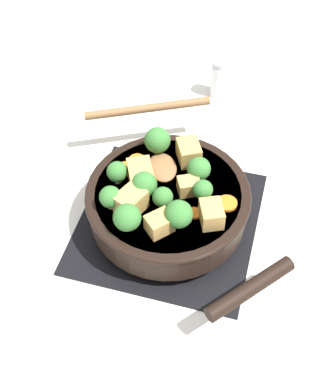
{
  "coord_description": "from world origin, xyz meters",
  "views": [
    {
      "loc": [
        -0.55,
        -0.15,
        0.77
      ],
      "look_at": [
        0.0,
        0.0,
        0.09
      ],
      "focal_mm": 50.0,
      "sensor_mm": 36.0,
      "label": 1
    }
  ],
  "objects": [
    {
      "name": "broccoli_floret_near_spoon",
      "position": [
        0.09,
        0.04,
        0.12
      ],
      "size": [
        0.05,
        0.05,
        0.05
      ],
      "color": "#709956",
      "rests_on": "skillet_pan"
    },
    {
      "name": "broccoli_floret_south_cluster",
      "position": [
        -0.06,
        -0.03,
        0.12
      ],
      "size": [
        0.05,
        0.05,
        0.05
      ],
      "color": "#709956",
      "rests_on": "skillet_pan"
    },
    {
      "name": "tofu_cube_west_chunk",
      "position": [
        -0.08,
        -0.01,
        0.1
      ],
      "size": [
        0.05,
        0.05,
        0.03
      ],
      "primitive_type": "cube",
      "rotation": [
        0.0,
        0.0,
        2.39
      ],
      "color": "tan",
      "rests_on": "skillet_pan"
    },
    {
      "name": "tofu_cube_east_chunk",
      "position": [
        0.01,
        -0.03,
        0.1
      ],
      "size": [
        0.04,
        0.04,
        0.03
      ],
      "primitive_type": "cube",
      "rotation": [
        0.0,
        0.0,
        2.04
      ],
      "color": "tan",
      "rests_on": "skillet_pan"
    },
    {
      "name": "broccoli_floret_north_edge",
      "position": [
        -0.0,
        -0.06,
        0.11
      ],
      "size": [
        0.03,
        0.03,
        0.04
      ],
      "color": "#709956",
      "rests_on": "skillet_pan"
    },
    {
      "name": "skillet_pan",
      "position": [
        -0.0,
        -0.0,
        0.06
      ],
      "size": [
        0.35,
        0.36,
        0.06
      ],
      "color": "black",
      "rests_on": "front_burner_grate"
    },
    {
      "name": "wooden_spoon",
      "position": [
        0.12,
        0.06,
        0.09
      ],
      "size": [
        0.24,
        0.22,
        0.02
      ],
      "color": "brown",
      "rests_on": "skillet_pan"
    },
    {
      "name": "tofu_cube_front_piece",
      "position": [
        -0.05,
        0.05,
        0.11
      ],
      "size": [
        0.06,
        0.05,
        0.04
      ],
      "primitive_type": "cube",
      "rotation": [
        0.0,
        0.0,
        5.85
      ],
      "color": "tan",
      "rests_on": "skillet_pan"
    },
    {
      "name": "broccoli_floret_center_top",
      "position": [
        0.0,
        0.09,
        0.11
      ],
      "size": [
        0.04,
        0.04,
        0.04
      ],
      "color": "#709956",
      "rests_on": "skillet_pan"
    },
    {
      "name": "broccoli_floret_tall_stem",
      "position": [
        -0.02,
        0.04,
        0.11
      ],
      "size": [
        0.04,
        0.04,
        0.05
      ],
      "color": "#709956",
      "rests_on": "skillet_pan"
    },
    {
      "name": "tofu_cube_back_piece",
      "position": [
        -0.04,
        -0.08,
        0.1
      ],
      "size": [
        0.05,
        0.05,
        0.03
      ],
      "primitive_type": "cube",
      "rotation": [
        0.0,
        0.0,
        0.41
      ],
      "color": "tan",
      "rests_on": "skillet_pan"
    },
    {
      "name": "tofu_cube_center_large",
      "position": [
        0.01,
        0.05,
        0.11
      ],
      "size": [
        0.06,
        0.06,
        0.04
      ],
      "primitive_type": "cube",
      "rotation": [
        0.0,
        0.0,
        3.6
      ],
      "color": "tan",
      "rests_on": "skillet_pan"
    },
    {
      "name": "carrot_slice_under_broccoli",
      "position": [
        0.05,
        0.07,
        0.09
      ],
      "size": [
        0.03,
        0.03,
        0.01
      ],
      "primitive_type": "cylinder",
      "color": "orange",
      "rests_on": "skillet_pan"
    },
    {
      "name": "broccoli_floret_mid_floret",
      "position": [
        -0.09,
        0.04,
        0.11
      ],
      "size": [
        0.04,
        0.04,
        0.05
      ],
      "color": "#709956",
      "rests_on": "skillet_pan"
    },
    {
      "name": "tofu_cube_near_handle",
      "position": [
        0.08,
        -0.02,
        0.1
      ],
      "size": [
        0.06,
        0.05,
        0.04
      ],
      "primitive_type": "cube",
      "rotation": [
        0.0,
        0.0,
        0.48
      ],
      "color": "tan",
      "rests_on": "skillet_pan"
    },
    {
      "name": "carrot_slice_near_center",
      "position": [
        0.0,
        -0.1,
        0.09
      ],
      "size": [
        0.03,
        0.03,
        0.01
      ],
      "primitive_type": "cylinder",
      "color": "orange",
      "rests_on": "skillet_pan"
    },
    {
      "name": "front_burner_grate",
      "position": [
        0.0,
        0.0,
        0.01
      ],
      "size": [
        0.31,
        0.31,
        0.03
      ],
      "color": "black",
      "rests_on": "ground_plane"
    },
    {
      "name": "ground_plane",
      "position": [
        0.0,
        0.0,
        0.0
      ],
      "size": [
        2.4,
        2.4,
        0.0
      ],
      "primitive_type": "plane",
      "color": "silver"
    },
    {
      "name": "carrot_slice_orange_thin",
      "position": [
        -0.03,
        -0.05,
        0.09
      ],
      "size": [
        0.02,
        0.02,
        0.01
      ],
      "primitive_type": "cylinder",
      "color": "orange",
      "rests_on": "skillet_pan"
    },
    {
      "name": "broccoli_floret_small_inner",
      "position": [
        -0.05,
        0.08,
        0.11
      ],
      "size": [
        0.04,
        0.04,
        0.04
      ],
      "color": "#709956",
      "rests_on": "skillet_pan"
    },
    {
      "name": "broccoli_floret_west_rim",
      "position": [
        0.04,
        -0.04,
        0.11
      ],
      "size": [
        0.04,
        0.04,
        0.05
      ],
      "color": "#709956",
      "rests_on": "skillet_pan"
    },
    {
      "name": "salt_shaker",
      "position": [
        0.37,
        -0.01,
        0.04
      ],
      "size": [
        0.04,
        0.04,
        0.09
      ],
      "color": "white",
      "rests_on": "ground_plane"
    },
    {
      "name": "carrot_slice_edge_slice",
      "position": [
        0.03,
        0.08,
        0.09
      ],
      "size": [
        0.03,
        0.03,
        0.01
      ],
      "primitive_type": "cylinder",
      "color": "orange",
      "rests_on": "skillet_pan"
    },
    {
      "name": "broccoli_floret_east_rim",
      "position": [
        -0.03,
        -0.0,
        0.11
      ],
      "size": [
        0.03,
        0.03,
        0.04
      ],
      "color": "#709956",
      "rests_on": "skillet_pan"
    }
  ]
}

